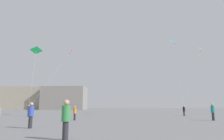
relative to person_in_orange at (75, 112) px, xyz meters
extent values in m
cylinder|color=#2D2D33|center=(0.00, 0.00, -0.50)|extent=(0.23, 0.23, 0.72)
cylinder|color=orange|center=(0.00, 0.00, 0.17)|extent=(0.34, 0.34, 0.62)
sphere|color=tan|center=(0.00, 0.00, 0.59)|extent=(0.23, 0.23, 0.23)
cylinder|color=#2D2D33|center=(-8.15, 8.31, -0.47)|extent=(0.26, 0.26, 0.79)
cylinder|color=purple|center=(-8.15, 8.31, 0.27)|extent=(0.38, 0.38, 0.69)
sphere|color=tan|center=(-8.15, 8.31, 0.74)|extent=(0.26, 0.26, 0.26)
cylinder|color=#2D2D33|center=(1.72, -13.58, -0.44)|extent=(0.28, 0.28, 0.85)
cylinder|color=#388C47|center=(1.72, -13.58, 0.36)|extent=(0.41, 0.41, 0.74)
sphere|color=tan|center=(1.72, -13.58, 0.87)|extent=(0.28, 0.28, 0.28)
cylinder|color=#2D2D33|center=(15.58, 9.69, -0.49)|extent=(0.24, 0.24, 0.74)
cylinder|color=black|center=(15.58, 9.69, 0.20)|extent=(0.35, 0.35, 0.64)
sphere|color=tan|center=(15.58, 9.69, 0.64)|extent=(0.24, 0.24, 0.24)
cylinder|color=#2D2D33|center=(-1.84, -8.26, -0.44)|extent=(0.27, 0.27, 0.84)
cylinder|color=#3351B7|center=(-1.84, -8.26, 0.34)|extent=(0.40, 0.40, 0.73)
sphere|color=tan|center=(-1.84, -8.26, 0.84)|extent=(0.27, 0.27, 0.27)
cylinder|color=#2D2D33|center=(15.09, -0.59, -0.44)|extent=(0.27, 0.27, 0.84)
cylinder|color=teal|center=(15.09, -0.59, 0.34)|extent=(0.40, 0.40, 0.73)
sphere|color=tan|center=(15.09, -0.59, 0.85)|extent=(0.27, 0.27, 0.27)
pyramid|color=#1EB2C6|center=(15.08, 11.56, 11.79)|extent=(1.70, 1.72, 0.69)
sphere|color=#1EB2C6|center=(15.19, 11.51, 11.55)|extent=(0.10, 0.10, 0.10)
sphere|color=#1EB2C6|center=(15.31, 11.45, 11.34)|extent=(0.10, 0.10, 0.10)
sphere|color=#1EB2C6|center=(15.44, 11.39, 11.13)|extent=(0.10, 0.10, 0.10)
cylinder|color=silver|center=(15.32, 10.63, 6.10)|extent=(0.54, 1.91, 11.33)
pyramid|color=#8CD12D|center=(19.16, 10.27, 10.22)|extent=(0.98, 1.02, 0.47)
sphere|color=#8CD12D|center=(19.21, 10.41, 9.99)|extent=(0.10, 0.10, 0.10)
sphere|color=#8CD12D|center=(19.28, 10.53, 9.78)|extent=(0.10, 0.10, 0.10)
sphere|color=#8CD12D|center=(19.35, 10.65, 9.57)|extent=(0.10, 0.10, 0.10)
cylinder|color=silver|center=(17.37, 9.99, 5.32)|extent=(3.58, 0.61, 9.76)
pyramid|color=green|center=(-7.72, 8.68, 9.37)|extent=(1.55, 1.17, 0.83)
sphere|color=green|center=(-7.72, 8.52, 9.14)|extent=(0.10, 0.10, 0.10)
sphere|color=green|center=(-7.74, 8.38, 8.93)|extent=(0.10, 0.10, 0.10)
sphere|color=green|center=(-7.76, 8.24, 8.72)|extent=(0.10, 0.10, 0.10)
cylinder|color=silver|center=(-7.93, 8.48, 4.90)|extent=(0.47, 0.38, 8.92)
pyramid|color=#D12899|center=(-2.29, 9.98, 9.87)|extent=(0.94, 1.55, 0.70)
sphere|color=#D12899|center=(-2.45, 10.02, 9.64)|extent=(0.10, 0.10, 0.10)
sphere|color=#D12899|center=(-2.59, 10.05, 9.43)|extent=(0.10, 0.10, 0.10)
sphere|color=#D12899|center=(-2.72, 10.09, 9.22)|extent=(0.10, 0.10, 0.10)
cylinder|color=silver|center=(-5.23, 9.15, 5.15)|extent=(5.85, 1.70, 9.42)
cube|color=#A39984|center=(-32.94, 72.64, 3.96)|extent=(21.99, 15.00, 9.64)
cube|color=gray|center=(-14.94, 67.52, 3.89)|extent=(18.18, 13.14, 9.51)
camera|label=1|loc=(3.72, -23.75, 0.71)|focal=33.78mm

